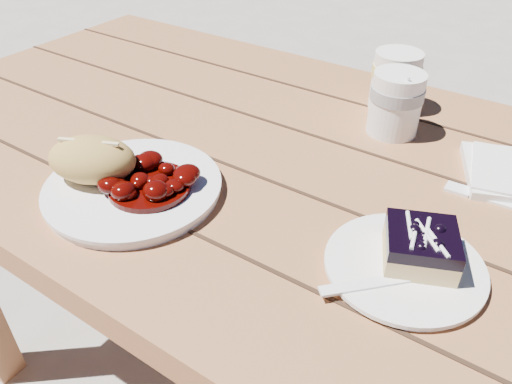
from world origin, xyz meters
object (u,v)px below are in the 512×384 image
Objects in this scene: bread_roll at (92,159)px; dessert_plate at (404,267)px; blueberry_cake at (421,246)px; picnic_table at (397,277)px; coffee_cup at (396,103)px; main_plate at (134,188)px; second_cup at (395,81)px.

bread_roll reaches higher than dessert_plate.
dessert_plate is 1.73× the size of blueberry_cake.
picnic_table is 0.52m from bread_roll.
coffee_cup reaches higher than picnic_table.
coffee_cup is at bearing 93.49° from blueberry_cake.
main_plate is 2.32× the size of second_cup.
bread_roll is at bearing -126.21° from coffee_cup.
coffee_cup is (0.24, 0.39, 0.05)m from main_plate.
coffee_cup is 1.00× the size of second_cup.
coffee_cup reaches higher than dessert_plate.
blueberry_cake is at bearing 56.31° from dessert_plate.
main_plate is 0.46m from coffee_cup.
picnic_table is 18.23× the size of second_cup.
picnic_table is 0.23m from dessert_plate.
picnic_table is at bearing 104.32° from dessert_plate.
bread_roll reaches higher than blueberry_cake.
blueberry_cake is (0.05, -0.13, 0.19)m from picnic_table.
coffee_cup is at bearing -68.14° from second_cup.
bread_roll is at bearing -117.83° from second_cup.
coffee_cup reaches higher than bread_roll.
second_cup reaches higher than picnic_table.
main_plate is 2.32× the size of coffee_cup.
dessert_plate is at bearing -66.21° from second_cup.
coffee_cup is (0.30, 0.41, 0.01)m from bread_roll.
second_cup is (-0.18, 0.41, 0.05)m from dessert_plate.
main_plate is at bearing -169.70° from dessert_plate.
picnic_table is 0.37m from second_cup.
main_plate is 1.95× the size of bread_roll.
bread_roll is 0.51m from coffee_cup.
bread_roll is 0.69× the size of dessert_plate.
main_plate is at bearing -113.52° from second_cup.
second_cup reaches higher than blueberry_cake.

